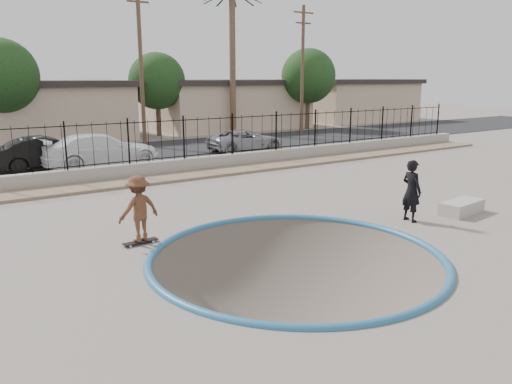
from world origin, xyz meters
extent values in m
cube|color=slate|center=(0.00, 12.00, -1.10)|extent=(120.00, 120.00, 2.20)
torus|color=#2A6289|center=(0.00, -1.00, 0.00)|extent=(7.04, 7.04, 0.20)
cube|color=#957D61|center=(0.00, 9.20, 0.06)|extent=(42.00, 1.60, 0.11)
cube|color=gray|center=(0.00, 10.30, 0.30)|extent=(42.00, 0.45, 0.60)
cube|color=black|center=(0.00, 10.30, 0.72)|extent=(40.00, 0.04, 0.03)
cube|color=black|center=(0.00, 10.30, 2.30)|extent=(40.00, 0.04, 0.04)
cube|color=black|center=(0.00, 17.00, 0.02)|extent=(90.00, 8.00, 0.04)
cube|color=tan|center=(0.00, 26.50, 1.75)|extent=(10.00, 8.00, 3.50)
cube|color=#2B2523|center=(0.00, 26.50, 3.70)|extent=(10.60, 8.60, 0.40)
cube|color=tan|center=(14.00, 26.50, 1.75)|extent=(12.00, 8.00, 3.50)
cube|color=#2B2523|center=(14.00, 26.50, 3.70)|extent=(12.60, 8.60, 0.40)
cube|color=tan|center=(28.00, 26.50, 1.75)|extent=(11.00, 8.00, 3.50)
cube|color=#2B2523|center=(28.00, 26.50, 3.70)|extent=(11.60, 8.60, 0.40)
cylinder|color=brown|center=(12.00, 22.00, 5.00)|extent=(0.44, 0.44, 10.00)
cylinder|color=#473323|center=(4.00, 19.00, 4.75)|extent=(0.24, 0.24, 9.50)
cube|color=#473323|center=(4.00, 19.00, 8.30)|extent=(1.30, 0.10, 0.10)
cylinder|color=#473323|center=(16.00, 19.00, 4.50)|extent=(0.24, 0.24, 9.00)
cube|color=#473323|center=(16.00, 19.00, 8.50)|extent=(1.70, 0.10, 0.10)
cube|color=#473323|center=(16.00, 19.00, 7.80)|extent=(1.30, 0.10, 0.10)
cylinder|color=#473323|center=(-3.00, 23.00, 1.50)|extent=(0.34, 0.34, 3.00)
sphere|color=#143311|center=(-3.00, 23.00, 4.20)|extent=(4.32, 4.32, 4.32)
cylinder|color=#473323|center=(7.00, 24.00, 1.38)|extent=(0.34, 0.34, 2.75)
sphere|color=#143311|center=(7.00, 24.00, 3.85)|extent=(3.96, 3.96, 3.96)
cylinder|color=#473323|center=(19.00, 22.00, 1.50)|extent=(0.34, 0.34, 3.00)
sphere|color=#143311|center=(19.00, 22.00, 4.20)|extent=(4.32, 4.32, 4.32)
imported|color=brown|center=(-2.70, 1.95, 0.84)|extent=(1.17, 0.79, 1.68)
cube|color=black|center=(-2.70, 1.95, 0.07)|extent=(0.92, 0.29, 0.02)
cylinder|color=silver|center=(-3.00, 1.84, 0.03)|extent=(0.06, 0.04, 0.06)
cylinder|color=silver|center=(-3.02, 2.01, 0.03)|extent=(0.06, 0.04, 0.06)
cylinder|color=silver|center=(-2.39, 1.89, 0.03)|extent=(0.06, 0.04, 0.06)
cylinder|color=silver|center=(-2.40, 2.06, 0.03)|extent=(0.06, 0.04, 0.06)
imported|color=black|center=(4.68, -0.41, 0.91)|extent=(0.47, 0.69, 1.82)
cube|color=#A89D95|center=(6.69, -0.75, 0.20)|extent=(1.67, 0.89, 0.40)
imported|color=black|center=(-2.43, 14.31, 0.77)|extent=(4.48, 1.58, 1.48)
imported|color=white|center=(-0.24, 13.40, 0.81)|extent=(5.38, 2.23, 1.56)
imported|color=#94969C|center=(8.08, 14.05, 0.64)|extent=(4.38, 2.03, 1.22)
camera|label=1|loc=(-6.88, -9.73, 4.15)|focal=35.00mm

